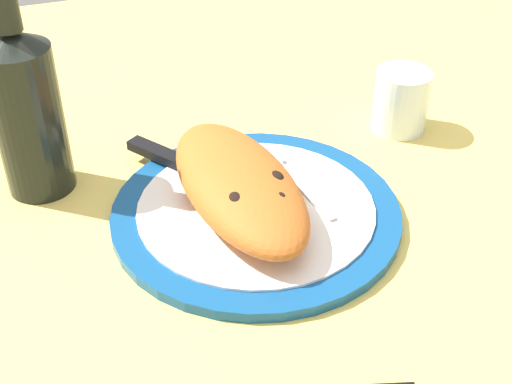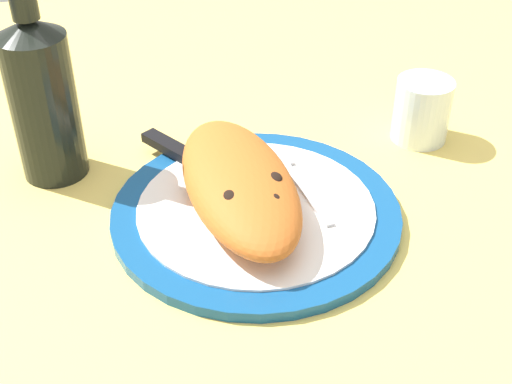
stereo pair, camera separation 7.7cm
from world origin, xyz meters
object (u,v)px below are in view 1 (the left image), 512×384
object	(u,v)px
calzone	(239,185)
wine_bottle	(27,109)
water_glass	(401,104)
fork	(289,174)
plate	(256,212)
knife	(183,165)

from	to	relation	value
calzone	wine_bottle	world-z (taller)	wine_bottle
water_glass	fork	bearing A→B (deg)	111.78
plate	fork	size ratio (longest dim) A/B	1.99
calzone	water_glass	world-z (taller)	water_glass
fork	knife	world-z (taller)	knife
plate	calzone	xyz separation A→B (cm)	(0.94, 1.69, 3.62)
water_glass	calzone	bearing A→B (deg)	112.55
plate	water_glass	size ratio (longest dim) A/B	3.91
fork	knife	size ratio (longest dim) A/B	0.77
fork	calzone	bearing A→B (deg)	114.51
plate	wine_bottle	xyz separation A→B (cm)	(14.68, 21.90, 9.71)
wine_bottle	plate	bearing A→B (deg)	-123.84
plate	calzone	distance (cm)	4.10
calzone	knife	xyz separation A→B (cm)	(9.26, 3.92, -2.29)
fork	plate	bearing A→B (deg)	127.07
knife	fork	bearing A→B (deg)	-117.56
plate	fork	xyz separation A→B (cm)	(4.30, -5.69, 1.04)
fork	knife	xyz separation A→B (cm)	(5.90, 11.30, 0.29)
plate	wine_bottle	size ratio (longest dim) A/B	1.25
fork	water_glass	size ratio (longest dim) A/B	1.97
plate	knife	bearing A→B (deg)	28.78
fork	water_glass	xyz separation A→B (cm)	(7.66, -19.16, 1.92)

